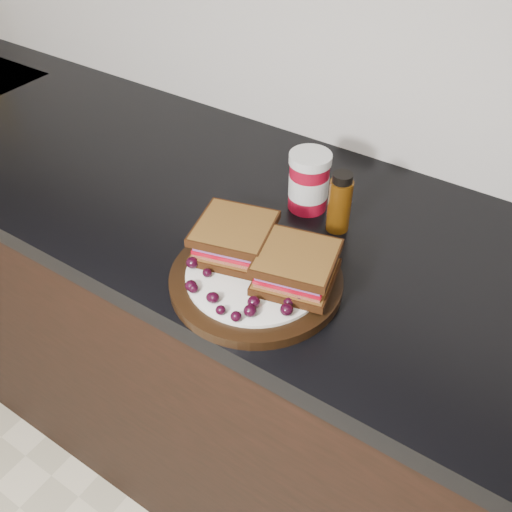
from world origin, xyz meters
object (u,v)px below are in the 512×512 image
(condiment_jar, at_px, (309,181))
(sandwich_left, at_px, (234,238))
(plate, at_px, (256,280))
(oil_bottle, at_px, (340,202))

(condiment_jar, bearing_deg, sandwich_left, -96.27)
(plate, xyz_separation_m, oil_bottle, (0.04, 0.20, 0.05))
(condiment_jar, bearing_deg, oil_bottle, -19.32)
(oil_bottle, bearing_deg, plate, -101.43)
(plate, xyz_separation_m, condiment_jar, (-0.04, 0.23, 0.05))
(plate, height_order, sandwich_left, sandwich_left)
(condiment_jar, xyz_separation_m, oil_bottle, (0.08, -0.03, 0.00))
(sandwich_left, relative_size, condiment_jar, 1.06)
(plate, distance_m, condiment_jar, 0.24)
(plate, relative_size, sandwich_left, 2.31)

